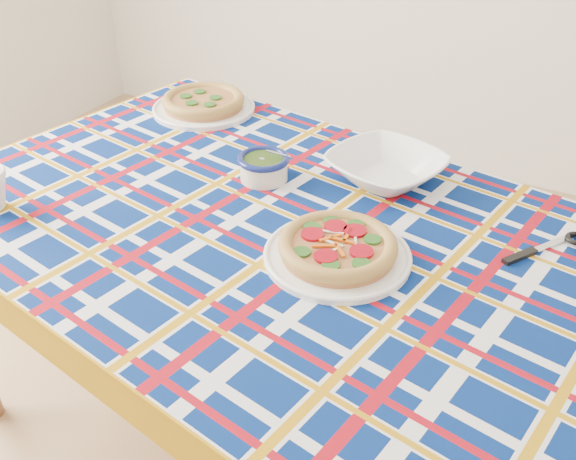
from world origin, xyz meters
The scene contains 7 objects.
dining_table centered at (-0.03, 0.27, 0.62)m, with size 1.61×1.17×0.69m.
tablecloth centered at (-0.03, 0.27, 0.64)m, with size 1.49×0.94×0.10m, color navy, non-canonical shape.
main_focaccia_plate centered at (0.13, 0.22, 0.72)m, with size 0.28×0.28×0.05m, color #A86B3B, non-canonical shape.
pesto_bowl centered at (-0.14, 0.42, 0.73)m, with size 0.12×0.12×0.07m, color #1E330E, non-canonical shape.
serving_bowl centered at (0.10, 0.54, 0.72)m, with size 0.24×0.24×0.06m, color white.
second_focaccia_plate centered at (-0.48, 0.68, 0.72)m, with size 0.29×0.29×0.05m, color #A86B3B, non-canonical shape.
table_knife centered at (0.47, 0.45, 0.70)m, with size 0.20×0.02×0.01m, color silver, non-canonical shape.
Camera 1 is at (0.50, -0.67, 1.39)m, focal length 40.00 mm.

